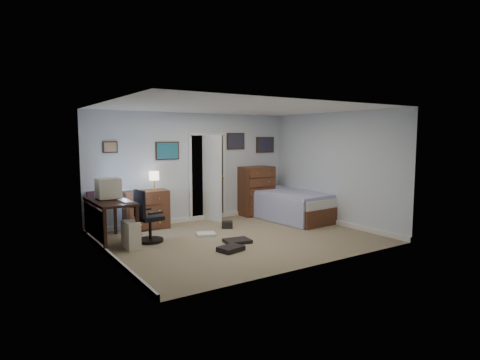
% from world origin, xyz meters
% --- Properties ---
extents(floor, '(5.00, 4.00, 0.02)m').
position_xyz_m(floor, '(0.00, 0.00, -0.01)').
color(floor, gray).
rests_on(floor, ground).
extents(computer_desk, '(0.66, 1.40, 0.80)m').
position_xyz_m(computer_desk, '(-2.30, 1.03, 0.62)').
color(computer_desk, black).
rests_on(computer_desk, floor).
extents(crt_monitor, '(0.42, 0.39, 0.39)m').
position_xyz_m(crt_monitor, '(-2.18, 1.18, 1.00)').
color(crt_monitor, beige).
rests_on(crt_monitor, computer_desk).
extents(keyboard, '(0.16, 0.43, 0.03)m').
position_xyz_m(keyboard, '(-2.02, 0.68, 0.82)').
color(keyboard, beige).
rests_on(keyboard, computer_desk).
extents(pc_tower, '(0.23, 0.45, 0.48)m').
position_xyz_m(pc_tower, '(-2.00, 0.48, 0.24)').
color(pc_tower, beige).
rests_on(pc_tower, floor).
extents(office_chair, '(0.54, 0.54, 0.99)m').
position_xyz_m(office_chair, '(-1.62, 0.70, 0.38)').
color(office_chair, black).
rests_on(office_chair, floor).
extents(media_stack, '(0.17, 0.17, 0.87)m').
position_xyz_m(media_stack, '(-2.32, 1.95, 0.43)').
color(media_stack, maroon).
rests_on(media_stack, floor).
extents(low_dresser, '(0.95, 0.52, 0.82)m').
position_xyz_m(low_dresser, '(-1.25, 1.77, 0.41)').
color(low_dresser, '#5B311C').
rests_on(low_dresser, floor).
extents(table_lamp, '(0.22, 0.22, 0.40)m').
position_xyz_m(table_lamp, '(-1.05, 1.77, 1.12)').
color(table_lamp, gold).
rests_on(table_lamp, low_dresser).
extents(doorway, '(0.96, 1.12, 2.05)m').
position_xyz_m(doorway, '(0.35, 2.27, 1.00)').
color(doorway, black).
rests_on(doorway, floor).
extents(tall_dresser, '(0.84, 0.50, 1.22)m').
position_xyz_m(tall_dresser, '(1.62, 1.75, 0.61)').
color(tall_dresser, '#5B311C').
rests_on(tall_dresser, floor).
extents(headboard_bookcase, '(0.93, 0.26, 0.84)m').
position_xyz_m(headboard_bookcase, '(1.76, 1.86, 0.44)').
color(headboard_bookcase, '#5B311C').
rests_on(headboard_bookcase, floor).
extents(bed, '(1.32, 2.27, 0.72)m').
position_xyz_m(bed, '(1.98, 0.93, 0.34)').
color(bed, '#5B311C').
rests_on(bed, floor).
extents(wall_posters, '(4.38, 0.04, 0.60)m').
position_xyz_m(wall_posters, '(0.57, 1.98, 1.75)').
color(wall_posters, '#331E11').
rests_on(wall_posters, floor).
extents(floor_clutter, '(1.24, 1.86, 0.15)m').
position_xyz_m(floor_clutter, '(-0.31, -0.01, 0.04)').
color(floor_clutter, black).
rests_on(floor_clutter, floor).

